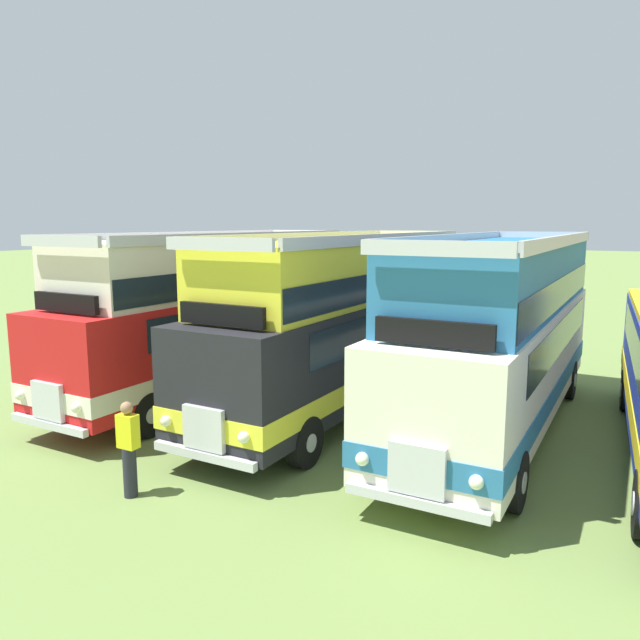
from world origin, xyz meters
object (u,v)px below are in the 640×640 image
bus_first_in_row (217,308)px  bus_second_in_row (346,317)px  marshal_person (129,448)px  bus_third_in_row (502,330)px

bus_first_in_row → bus_second_in_row: (3.95, 0.20, 0.00)m
bus_first_in_row → marshal_person: bearing=-66.3°
bus_second_in_row → bus_third_in_row: bearing=-1.4°
bus_first_in_row → bus_third_in_row: (7.90, 0.10, 0.00)m
bus_first_in_row → bus_second_in_row: 3.95m
bus_second_in_row → marshal_person: 6.88m
bus_first_in_row → bus_second_in_row: bearing=2.9°
bus_second_in_row → bus_third_in_row: (3.95, -0.10, -0.00)m
marshal_person → bus_third_in_row: bearing=52.1°
bus_second_in_row → bus_third_in_row: same height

